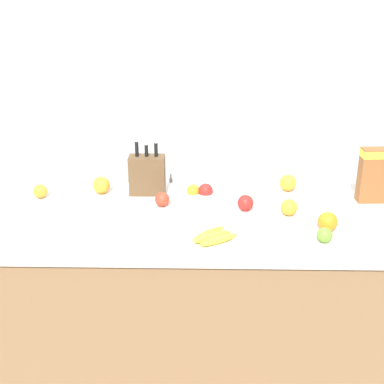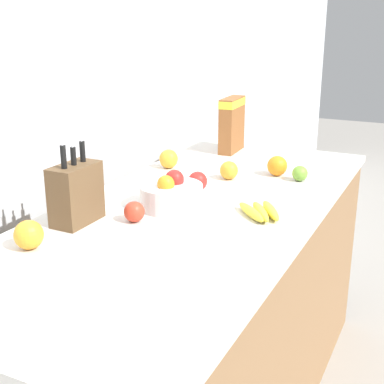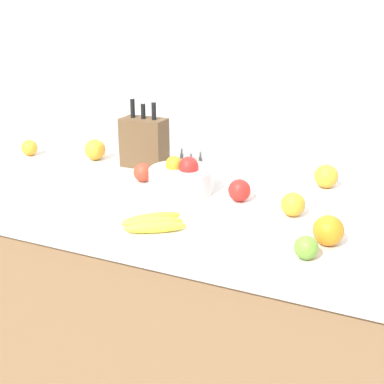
# 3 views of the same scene
# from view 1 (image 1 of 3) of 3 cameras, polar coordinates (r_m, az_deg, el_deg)

# --- Properties ---
(ground_plane) EXTENTS (14.00, 14.00, 0.00)m
(ground_plane) POSITION_cam_1_polar(r_m,az_deg,el_deg) (2.95, 1.85, -19.13)
(ground_plane) COLOR gray
(wall_back) EXTENTS (9.00, 0.06, 2.60)m
(wall_back) POSITION_cam_1_polar(r_m,az_deg,el_deg) (2.94, 2.04, 9.40)
(wall_back) COLOR silver
(wall_back) RESTS_ON ground_plane
(counter) EXTENTS (2.04, 0.86, 0.92)m
(counter) POSITION_cam_1_polar(r_m,az_deg,el_deg) (2.67, 1.97, -11.61)
(counter) COLOR olive
(counter) RESTS_ON ground_plane
(knife_block) EXTENTS (0.18, 0.10, 0.30)m
(knife_block) POSITION_cam_1_polar(r_m,az_deg,el_deg) (2.68, -4.80, 1.88)
(knife_block) COLOR brown
(knife_block) RESTS_ON counter
(cereal_box) EXTENTS (0.21, 0.08, 0.27)m
(cereal_box) POSITION_cam_1_polar(r_m,az_deg,el_deg) (2.71, 19.48, 1.97)
(cereal_box) COLOR brown
(cereal_box) RESTS_ON counter
(fruit_bowl) EXTENTS (0.22, 0.22, 0.13)m
(fruit_bowl) POSITION_cam_1_polar(r_m,az_deg,el_deg) (2.49, 0.79, -0.90)
(fruit_bowl) COLOR silver
(fruit_bowl) RESTS_ON counter
(banana_bunch) EXTENTS (0.20, 0.20, 0.03)m
(banana_bunch) POSITION_cam_1_polar(r_m,az_deg,el_deg) (2.22, 2.29, -4.78)
(banana_bunch) COLOR yellow
(banana_bunch) RESTS_ON counter
(apple_near_bananas) EXTENTS (0.06, 0.06, 0.06)m
(apple_near_bananas) POSITION_cam_1_polar(r_m,az_deg,el_deg) (2.26, 13.96, -4.48)
(apple_near_bananas) COLOR #6B9E33
(apple_near_bananas) RESTS_ON counter
(apple_by_knife_block) EXTENTS (0.08, 0.08, 0.08)m
(apple_by_knife_block) POSITION_cam_1_polar(r_m,az_deg,el_deg) (2.50, 5.73, -1.15)
(apple_by_knife_block) COLOR red
(apple_by_knife_block) RESTS_ON counter
(apple_leftmost) EXTENTS (0.07, 0.07, 0.07)m
(apple_leftmost) POSITION_cam_1_polar(r_m,az_deg,el_deg) (2.54, -3.20, -0.78)
(apple_leftmost) COLOR red
(apple_leftmost) RESTS_ON counter
(orange_front_left) EXTENTS (0.08, 0.08, 0.08)m
(orange_front_left) POSITION_cam_1_polar(r_m,az_deg,el_deg) (2.48, 10.31, -1.62)
(orange_front_left) COLOR orange
(orange_front_left) RESTS_ON counter
(orange_near_bowl) EXTENTS (0.07, 0.07, 0.07)m
(orange_near_bowl) POSITION_cam_1_polar(r_m,az_deg,el_deg) (2.74, -15.88, 0.08)
(orange_near_bowl) COLOR orange
(orange_near_bowl) RESTS_ON counter
(orange_front_center) EXTENTS (0.09, 0.09, 0.09)m
(orange_front_center) POSITION_cam_1_polar(r_m,az_deg,el_deg) (2.36, 14.27, -3.09)
(orange_front_center) COLOR orange
(orange_front_center) RESTS_ON counter
(orange_by_cereal) EXTENTS (0.08, 0.08, 0.08)m
(orange_by_cereal) POSITION_cam_1_polar(r_m,az_deg,el_deg) (2.76, 10.20, 0.96)
(orange_by_cereal) COLOR orange
(orange_by_cereal) RESTS_ON counter
(orange_front_right) EXTENTS (0.09, 0.09, 0.09)m
(orange_front_right) POSITION_cam_1_polar(r_m,az_deg,el_deg) (2.72, -9.65, 0.72)
(orange_front_right) COLOR orange
(orange_front_right) RESTS_ON counter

